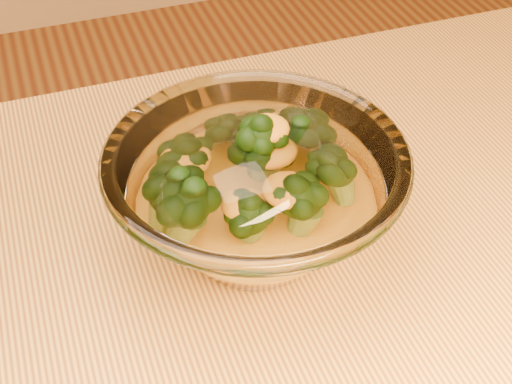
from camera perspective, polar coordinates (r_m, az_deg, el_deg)
glass_bowl at (r=0.58m, az=-0.00°, el=-0.39°), size 0.24×0.24×0.11m
cheese_sauce at (r=0.60m, az=0.00°, el=-2.01°), size 0.14×0.14×0.04m
broccoli_heap at (r=0.58m, az=-0.68°, el=1.42°), size 0.17×0.14×0.08m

